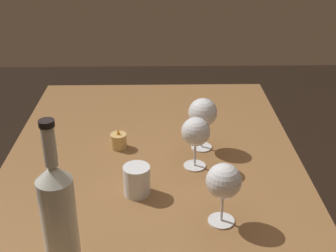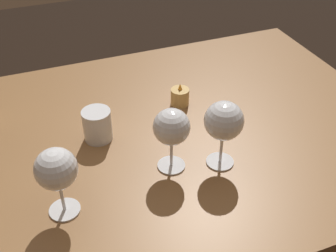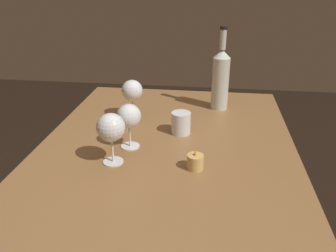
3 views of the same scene
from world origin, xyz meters
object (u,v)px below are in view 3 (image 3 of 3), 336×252
(water_tumbler, at_px, (181,124))
(wine_glass_centre, at_px, (132,91))
(wine_glass_left, at_px, (129,117))
(votive_candle, at_px, (195,162))
(wine_glass_right, at_px, (111,128))
(wine_bottle, at_px, (221,78))

(water_tumbler, bearing_deg, wine_glass_centre, -120.47)
(wine_glass_left, xyz_separation_m, water_tumbler, (-0.13, 0.17, -0.08))
(water_tumbler, relative_size, votive_candle, 1.24)
(wine_glass_centre, bearing_deg, water_tumbler, 59.53)
(wine_glass_right, bearing_deg, wine_bottle, 147.29)
(wine_glass_left, bearing_deg, wine_bottle, 143.31)
(wine_glass_centre, xyz_separation_m, wine_bottle, (-0.15, 0.36, 0.02))
(wine_glass_left, height_order, wine_glass_right, wine_glass_right)
(wine_bottle, distance_m, water_tumbler, 0.33)
(wine_glass_left, relative_size, votive_candle, 2.37)
(wine_glass_centre, bearing_deg, votive_candle, 36.71)
(wine_glass_centre, height_order, wine_bottle, wine_bottle)
(wine_glass_centre, relative_size, water_tumbler, 1.96)
(wine_glass_left, distance_m, water_tumbler, 0.23)
(wine_bottle, bearing_deg, wine_glass_right, -32.71)
(wine_bottle, bearing_deg, wine_glass_left, -36.69)
(wine_glass_centre, distance_m, wine_bottle, 0.39)
(wine_glass_left, relative_size, wine_glass_right, 0.94)
(wine_glass_right, bearing_deg, wine_glass_centre, -177.30)
(wine_glass_right, xyz_separation_m, water_tumbler, (-0.25, 0.20, -0.08))
(wine_glass_left, bearing_deg, water_tumbler, 129.13)
(votive_candle, bearing_deg, wine_bottle, 172.03)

